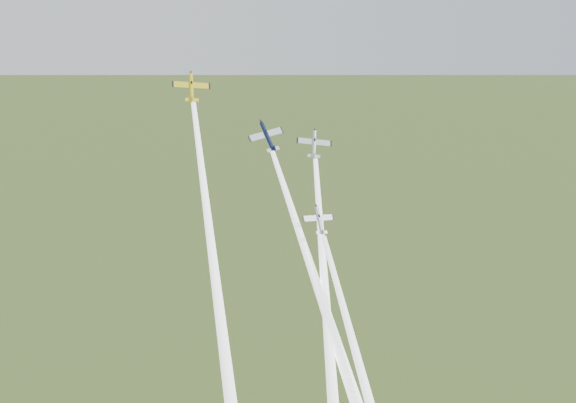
% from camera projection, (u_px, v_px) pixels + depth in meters
% --- Properties ---
extents(plane_yellow, '(7.78, 4.98, 7.20)m').
position_uv_depth(plane_yellow, '(191.00, 87.00, 134.57)').
color(plane_yellow, yellow).
extents(smoke_trail_yellow, '(2.67, 41.63, 59.84)m').
position_uv_depth(smoke_trail_yellow, '(217.00, 290.00, 124.33)').
color(smoke_trail_yellow, white).
extents(plane_navy, '(9.69, 7.31, 7.98)m').
position_uv_depth(plane_navy, '(267.00, 136.00, 140.12)').
color(plane_navy, '#0C1436').
extents(smoke_trail_navy, '(12.96, 32.61, 47.89)m').
position_uv_depth(smoke_trail_navy, '(319.00, 290.00, 134.00)').
color(smoke_trail_navy, white).
extents(plane_silver_right, '(8.38, 5.85, 7.29)m').
position_uv_depth(plane_silver_right, '(314.00, 144.00, 142.60)').
color(plane_silver_right, silver).
extents(smoke_trail_silver_right, '(8.59, 37.79, 54.32)m').
position_uv_depth(smoke_trail_silver_right, '(327.00, 322.00, 132.66)').
color(smoke_trail_silver_right, white).
extents(plane_silver_low, '(6.96, 5.90, 6.68)m').
position_uv_depth(plane_silver_low, '(319.00, 220.00, 134.08)').
color(plane_silver_low, silver).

